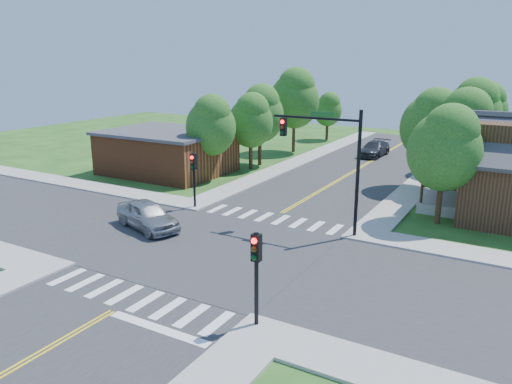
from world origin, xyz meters
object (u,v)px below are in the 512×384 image
Objects in this scene: signal_pole_nw at (194,170)px; car_dgrey at (374,149)px; signal_pole_se at (256,262)px; car_silver at (147,216)px; signal_mast_ne at (330,151)px.

signal_pole_nw reaches higher than car_dgrey.
signal_pole_se is at bearing -45.00° from signal_pole_nw.
car_dgrey is at bearing 99.97° from signal_pole_se.
signal_pole_se is at bearing -77.86° from car_dgrey.
signal_pole_nw is at bearing -99.72° from car_dgrey.
signal_pole_se is 15.84m from signal_pole_nw.
car_silver is at bearing -97.65° from car_dgrey.
signal_mast_ne reaches higher than car_dgrey.
signal_mast_ne reaches higher than signal_pole_nw.
signal_pole_se is 13.00m from car_silver.
signal_pole_nw is 0.72× the size of car_silver.
signal_mast_ne is 24.65m from car_dgrey.
car_silver reaches higher than car_dgrey.
signal_mast_ne is at bearing -77.20° from car_dgrey.
signal_mast_ne is 1.89× the size of signal_pole_nw.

